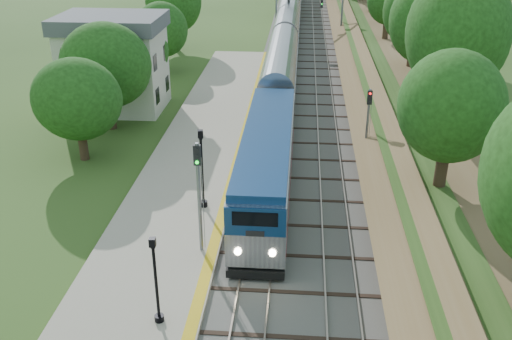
# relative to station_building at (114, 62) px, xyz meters

# --- Properties ---
(trackbed) EXTENTS (9.50, 170.00, 0.28)m
(trackbed) POSITION_rel_station_building_xyz_m (16.00, 30.00, -4.02)
(trackbed) COLOR #4C4944
(trackbed) RESTS_ON ground
(platform) EXTENTS (6.40, 68.00, 0.38)m
(platform) POSITION_rel_station_building_xyz_m (8.80, -14.00, -3.90)
(platform) COLOR #A19A82
(platform) RESTS_ON ground
(yellow_stripe) EXTENTS (0.55, 68.00, 0.01)m
(yellow_stripe) POSITION_rel_station_building_xyz_m (11.65, -14.00, -3.70)
(yellow_stripe) COLOR gold
(yellow_stripe) RESTS_ON platform
(embankment) EXTENTS (10.64, 170.00, 11.70)m
(embankment) POSITION_rel_station_building_xyz_m (24.35, 30.00, -2.14)
(embankment) COLOR brown
(embankment) RESTS_ON ground
(station_building) EXTENTS (8.60, 6.60, 8.00)m
(station_building) POSITION_rel_station_building_xyz_m (0.00, 0.00, 0.00)
(station_building) COLOR white
(station_building) RESTS_ON ground
(signal_gantry) EXTENTS (8.40, 0.38, 6.20)m
(signal_gantry) POSITION_rel_station_building_xyz_m (16.47, 24.99, 0.73)
(signal_gantry) COLOR slate
(signal_gantry) RESTS_ON ground
(trees_behind_platform) EXTENTS (7.82, 53.32, 7.21)m
(trees_behind_platform) POSITION_rel_station_building_xyz_m (2.83, -9.33, 0.44)
(trees_behind_platform) COLOR #332316
(trees_behind_platform) RESTS_ON ground
(train) EXTENTS (2.85, 114.41, 4.19)m
(train) POSITION_rel_station_building_xyz_m (14.00, 31.91, -1.93)
(train) COLOR black
(train) RESTS_ON trackbed
(lamppost_mid) EXTENTS (0.40, 0.40, 4.07)m
(lamppost_mid) POSITION_rel_station_building_xyz_m (10.24, -27.71, -1.89)
(lamppost_mid) COLOR black
(lamppost_mid) RESTS_ON platform
(lamppost_far) EXTENTS (0.47, 0.47, 4.71)m
(lamppost_far) POSITION_rel_station_building_xyz_m (10.44, -17.66, -1.61)
(lamppost_far) COLOR black
(lamppost_far) RESTS_ON platform
(signal_platform) EXTENTS (0.34, 0.27, 5.85)m
(signal_platform) POSITION_rel_station_building_xyz_m (11.10, -22.18, -0.12)
(signal_platform) COLOR slate
(signal_platform) RESTS_ON platform
(signal_farside) EXTENTS (0.31, 0.24, 5.61)m
(signal_farside) POSITION_rel_station_building_xyz_m (20.20, -11.38, -0.54)
(signal_farside) COLOR slate
(signal_farside) RESTS_ON ground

